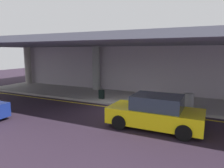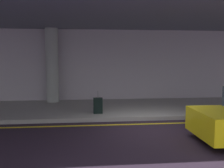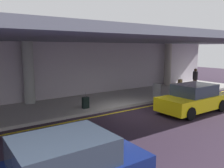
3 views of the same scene
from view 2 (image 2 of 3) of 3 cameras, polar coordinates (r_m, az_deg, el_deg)
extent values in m
plane|color=#2A1E2C|center=(8.86, 9.77, -9.63)|extent=(60.00, 60.00, 0.00)
cube|color=#9F9C97|center=(11.78, 5.73, -5.30)|extent=(26.00, 4.20, 0.15)
cube|color=yellow|center=(9.37, 8.87, -8.73)|extent=(26.00, 0.14, 0.01)
cylinder|color=#989C99|center=(13.07, -13.19, 4.08)|extent=(0.62, 0.62, 3.65)
cube|color=slate|center=(11.18, 6.46, 14.06)|extent=(28.00, 13.20, 0.30)
cube|color=#B3AAB6|center=(13.77, 3.94, 3.99)|extent=(26.00, 0.30, 3.80)
cylinder|color=black|center=(8.52, 20.54, -8.33)|extent=(0.64, 0.22, 0.64)
cube|color=black|center=(10.20, -3.14, -4.83)|extent=(0.36, 0.22, 0.62)
cylinder|color=slate|center=(10.13, -3.15, -2.33)|extent=(0.02, 0.02, 0.28)
camera|label=1|loc=(7.70, 102.71, 6.44)|focal=33.39mm
camera|label=3|loc=(5.66, -106.10, 8.92)|focal=37.24mm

